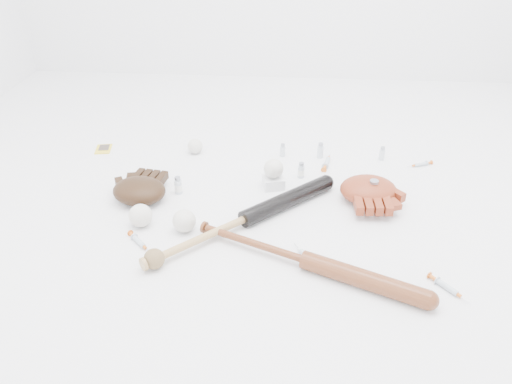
# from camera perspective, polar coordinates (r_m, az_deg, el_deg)

# --- Properties ---
(bat_dark) EXTENTS (0.66, 0.62, 0.06)m
(bat_dark) POSITION_cam_1_polar(r_m,az_deg,el_deg) (1.74, -1.25, -3.07)
(bat_dark) COLOR black
(bat_dark) RESTS_ON ground
(bat_wood) EXTENTS (0.76, 0.37, 0.06)m
(bat_wood) POSITION_cam_1_polar(r_m,az_deg,el_deg) (1.57, 5.65, -7.74)
(bat_wood) COLOR brown
(bat_wood) RESTS_ON ground
(glove_dark) EXTENTS (0.27, 0.27, 0.09)m
(glove_dark) POSITION_cam_1_polar(r_m,az_deg,el_deg) (1.93, -13.20, 0.18)
(glove_dark) COLOR black
(glove_dark) RESTS_ON ground
(glove_tan) EXTENTS (0.27, 0.27, 0.09)m
(glove_tan) POSITION_cam_1_polar(r_m,az_deg,el_deg) (1.92, 12.73, 0.28)
(glove_tan) COLOR maroon
(glove_tan) RESTS_ON ground
(trading_card) EXTENTS (0.08, 0.10, 0.01)m
(trading_card) POSITION_cam_1_polar(r_m,az_deg,el_deg) (2.37, -17.04, 4.72)
(trading_card) COLOR yellow
(trading_card) RESTS_ON ground
(pedestal) EXTENTS (0.10, 0.10, 0.04)m
(pedestal) POSITION_cam_1_polar(r_m,az_deg,el_deg) (1.97, 1.99, 1.17)
(pedestal) COLOR white
(pedestal) RESTS_ON ground
(baseball_on_pedestal) EXTENTS (0.08, 0.08, 0.08)m
(baseball_on_pedestal) POSITION_cam_1_polar(r_m,az_deg,el_deg) (1.94, 2.02, 2.71)
(baseball_on_pedestal) COLOR silver
(baseball_on_pedestal) RESTS_ON pedestal
(baseball_left) EXTENTS (0.08, 0.08, 0.08)m
(baseball_left) POSITION_cam_1_polar(r_m,az_deg,el_deg) (1.79, -13.06, -2.64)
(baseball_left) COLOR silver
(baseball_left) RESTS_ON ground
(baseball_upper) EXTENTS (0.07, 0.07, 0.07)m
(baseball_upper) POSITION_cam_1_polar(r_m,az_deg,el_deg) (2.24, -6.97, 5.21)
(baseball_upper) COLOR silver
(baseball_upper) RESTS_ON ground
(baseball_mid) EXTENTS (0.08, 0.08, 0.08)m
(baseball_mid) POSITION_cam_1_polar(r_m,az_deg,el_deg) (1.73, -8.21, -3.28)
(baseball_mid) COLOR silver
(baseball_mid) RESTS_ON ground
(baseball_aged) EXTENTS (0.07, 0.07, 0.07)m
(baseball_aged) POSITION_cam_1_polar(r_m,az_deg,el_deg) (1.60, -11.56, -7.50)
(baseball_aged) COLOR brown
(baseball_aged) RESTS_ON ground
(syringe_0) EXTENTS (0.12, 0.13, 0.02)m
(syringe_0) POSITION_cam_1_polar(r_m,az_deg,el_deg) (1.72, -13.23, -5.55)
(syringe_0) COLOR #ADBCC6
(syringe_0) RESTS_ON ground
(syringe_1) EXTENTS (0.11, 0.16, 0.02)m
(syringe_1) POSITION_cam_1_polar(r_m,az_deg,el_deg) (1.61, 5.82, -7.47)
(syringe_1) COLOR #ADBCC6
(syringe_1) RESTS_ON ground
(syringe_2) EXTENTS (0.06, 0.17, 0.02)m
(syringe_2) POSITION_cam_1_polar(r_m,az_deg,el_deg) (2.16, 8.09, 3.37)
(syringe_2) COLOR #ADBCC6
(syringe_2) RESTS_ON ground
(syringe_3) EXTENTS (0.12, 0.14, 0.02)m
(syringe_3) POSITION_cam_1_polar(r_m,az_deg,el_deg) (1.61, 21.00, -10.12)
(syringe_3) COLOR #ADBCC6
(syringe_3) RESTS_ON ground
(syringe_4) EXTENTS (0.13, 0.07, 0.02)m
(syringe_4) POSITION_cam_1_polar(r_m,az_deg,el_deg) (2.24, 18.30, 3.03)
(syringe_4) COLOR #ADBCC6
(syringe_4) RESTS_ON ground
(vial_0) EXTENTS (0.02, 0.02, 0.06)m
(vial_0) POSITION_cam_1_polar(r_m,az_deg,el_deg) (2.23, 14.21, 4.30)
(vial_0) COLOR silver
(vial_0) RESTS_ON ground
(vial_1) EXTENTS (0.02, 0.02, 0.06)m
(vial_1) POSITION_cam_1_polar(r_m,az_deg,el_deg) (2.20, 3.06, 4.81)
(vial_1) COLOR silver
(vial_1) RESTS_ON ground
(vial_2) EXTENTS (0.03, 0.03, 0.07)m
(vial_2) POSITION_cam_1_polar(r_m,az_deg,el_deg) (2.04, 5.19, 2.51)
(vial_2) COLOR silver
(vial_2) RESTS_ON ground
(vial_3) EXTENTS (0.04, 0.04, 0.10)m
(vial_3) POSITION_cam_1_polar(r_m,az_deg,el_deg) (1.90, 13.20, 0.01)
(vial_3) COLOR silver
(vial_3) RESTS_ON ground
(vial_4) EXTENTS (0.03, 0.03, 0.07)m
(vial_4) POSITION_cam_1_polar(r_m,az_deg,el_deg) (1.94, -8.89, 0.78)
(vial_4) COLOR silver
(vial_4) RESTS_ON ground
(vial_5) EXTENTS (0.03, 0.03, 0.07)m
(vial_5) POSITION_cam_1_polar(r_m,az_deg,el_deg) (2.20, 7.37, 4.74)
(vial_5) COLOR silver
(vial_5) RESTS_ON ground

